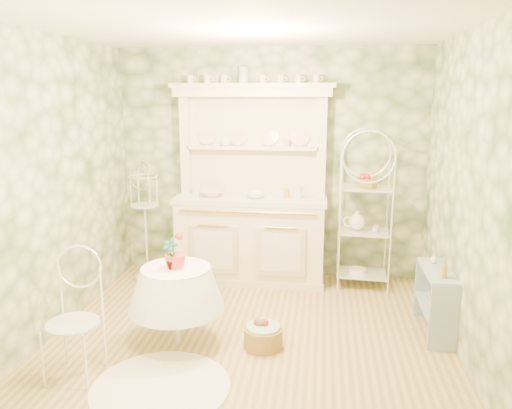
# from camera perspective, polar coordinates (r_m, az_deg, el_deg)

# --- Properties ---
(floor) EXTENTS (3.60, 3.60, 0.00)m
(floor) POSITION_cam_1_polar(r_m,az_deg,el_deg) (4.65, -0.85, -15.36)
(floor) COLOR tan
(floor) RESTS_ON ground
(ceiling) EXTENTS (3.60, 3.60, 0.00)m
(ceiling) POSITION_cam_1_polar(r_m,az_deg,el_deg) (4.14, -0.98, 19.85)
(ceiling) COLOR white
(ceiling) RESTS_ON floor
(wall_left) EXTENTS (3.60, 3.60, 0.00)m
(wall_left) POSITION_cam_1_polar(r_m,az_deg,el_deg) (4.79, -22.72, 1.67)
(wall_left) COLOR beige
(wall_left) RESTS_ON floor
(wall_right) EXTENTS (3.60, 3.60, 0.00)m
(wall_right) POSITION_cam_1_polar(r_m,az_deg,el_deg) (4.31, 23.49, 0.47)
(wall_right) COLOR beige
(wall_right) RESTS_ON floor
(wall_back) EXTENTS (3.60, 3.60, 0.00)m
(wall_back) POSITION_cam_1_polar(r_m,az_deg,el_deg) (5.95, 1.67, 4.58)
(wall_back) COLOR beige
(wall_back) RESTS_ON floor
(wall_front) EXTENTS (3.60, 3.60, 0.00)m
(wall_front) POSITION_cam_1_polar(r_m,az_deg,el_deg) (2.48, -7.14, -6.94)
(wall_front) COLOR beige
(wall_front) RESTS_ON floor
(kitchen_dresser) EXTENTS (1.87, 0.61, 2.29)m
(kitchen_dresser) POSITION_cam_1_polar(r_m,az_deg,el_deg) (5.73, -0.62, 2.20)
(kitchen_dresser) COLOR #F8E8CF
(kitchen_dresser) RESTS_ON floor
(bakers_rack) EXTENTS (0.60, 0.45, 1.84)m
(bakers_rack) POSITION_cam_1_polar(r_m,az_deg,el_deg) (5.71, 12.32, -0.45)
(bakers_rack) COLOR white
(bakers_rack) RESTS_ON floor
(side_shelf) EXTENTS (0.36, 0.75, 0.62)m
(side_shelf) POSITION_cam_1_polar(r_m,az_deg,el_deg) (4.95, 19.83, -10.37)
(side_shelf) COLOR #93A6B7
(side_shelf) RESTS_ON floor
(round_table) EXTENTS (0.85, 0.85, 0.72)m
(round_table) POSITION_cam_1_polar(r_m,az_deg,el_deg) (4.50, -9.02, -11.39)
(round_table) COLOR white
(round_table) RESTS_ON floor
(cafe_chair) EXTENTS (0.39, 0.39, 0.76)m
(cafe_chair) POSITION_cam_1_polar(r_m,az_deg,el_deg) (4.21, -20.16, -13.50)
(cafe_chair) COLOR white
(cafe_chair) RESTS_ON floor
(birdcage_stand) EXTENTS (0.36, 0.36, 1.46)m
(birdcage_stand) POSITION_cam_1_polar(r_m,az_deg,el_deg) (5.97, -12.53, -1.76)
(birdcage_stand) COLOR white
(birdcage_stand) RESTS_ON floor
(floor_basket) EXTENTS (0.45, 0.45, 0.25)m
(floor_basket) POSITION_cam_1_polar(r_m,az_deg,el_deg) (4.50, 0.83, -14.55)
(floor_basket) COLOR olive
(floor_basket) RESTS_ON floor
(lace_rug) EXTENTS (1.17, 1.17, 0.01)m
(lace_rug) POSITION_cam_1_polar(r_m,az_deg,el_deg) (4.08, -10.84, -19.79)
(lace_rug) COLOR white
(lace_rug) RESTS_ON floor
(bowl_floral) EXTENTS (0.30, 0.30, 0.07)m
(bowl_floral) POSITION_cam_1_polar(r_m,az_deg,el_deg) (5.82, -5.03, 1.03)
(bowl_floral) COLOR white
(bowl_floral) RESTS_ON kitchen_dresser
(bowl_white) EXTENTS (0.27, 0.27, 0.07)m
(bowl_white) POSITION_cam_1_polar(r_m,az_deg,el_deg) (5.70, -0.05, 0.83)
(bowl_white) COLOR white
(bowl_white) RESTS_ON kitchen_dresser
(cup_left) EXTENTS (0.12, 0.12, 0.09)m
(cup_left) POSITION_cam_1_polar(r_m,az_deg,el_deg) (5.88, -3.50, 7.02)
(cup_left) COLOR white
(cup_left) RESTS_ON kitchen_dresser
(cup_right) EXTENTS (0.12, 0.12, 0.09)m
(cup_right) POSITION_cam_1_polar(r_m,az_deg,el_deg) (5.78, 3.48, 6.93)
(cup_right) COLOR white
(cup_right) RESTS_ON kitchen_dresser
(potted_geranium) EXTENTS (0.17, 0.13, 0.27)m
(potted_geranium) POSITION_cam_1_polar(r_m,az_deg,el_deg) (4.29, -9.73, -5.60)
(potted_geranium) COLOR #3F7238
(potted_geranium) RESTS_ON round_table
(bottle_amber) EXTENTS (0.07, 0.07, 0.17)m
(bottle_amber) POSITION_cam_1_polar(r_m,az_deg,el_deg) (4.65, 20.65, -7.02)
(bottle_amber) COLOR #B68B36
(bottle_amber) RESTS_ON side_shelf
(bottle_blue) EXTENTS (0.06, 0.06, 0.10)m
(bottle_blue) POSITION_cam_1_polar(r_m,az_deg,el_deg) (4.81, 20.19, -6.69)
(bottle_blue) COLOR #84B3C1
(bottle_blue) RESTS_ON side_shelf
(bottle_glass) EXTENTS (0.08, 0.08, 0.09)m
(bottle_glass) POSITION_cam_1_polar(r_m,az_deg,el_deg) (5.01, 19.68, -5.97)
(bottle_glass) COLOR silver
(bottle_glass) RESTS_ON side_shelf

